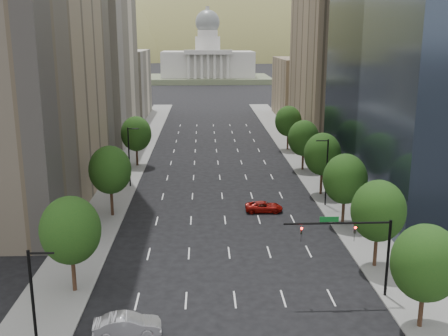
{
  "coord_description": "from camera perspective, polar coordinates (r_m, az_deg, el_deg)",
  "views": [
    {
      "loc": [
        -2.56,
        -10.78,
        21.92
      ],
      "look_at": [
        -0.35,
        44.35,
        8.0
      ],
      "focal_mm": 42.19,
      "sensor_mm": 36.0,
      "label": 1
    }
  ],
  "objects": [
    {
      "name": "tree_left_2",
      "position": [
        90.97,
        -9.5,
        3.68
      ],
      "size": [
        5.2,
        5.2,
        8.68
      ],
      "color": "#382316",
      "rests_on": "ground"
    },
    {
      "name": "car_silver",
      "position": [
        41.77,
        -10.44,
        -16.41
      ],
      "size": [
        5.22,
        2.31,
        1.67
      ],
      "primitive_type": "imported",
      "rotation": [
        0.0,
        0.0,
        1.68
      ],
      "color": "#AAAAB0",
      "rests_on": "ground"
    },
    {
      "name": "streetlight_ls",
      "position": [
        36.84,
        -19.82,
        -14.37
      ],
      "size": [
        1.7,
        0.2,
        9.0
      ],
      "color": "black",
      "rests_on": "ground"
    },
    {
      "name": "traffic_signal",
      "position": [
        45.98,
        14.55,
        -7.68
      ],
      "size": [
        9.12,
        0.4,
        7.38
      ],
      "color": "black",
      "rests_on": "ground"
    },
    {
      "name": "tree_right_1",
      "position": [
        52.19,
        16.38,
        -4.49
      ],
      "size": [
        5.2,
        5.2,
        8.75
      ],
      "color": "#382316",
      "rests_on": "ground"
    },
    {
      "name": "tree_right_5",
      "position": [
        103.4,
        6.98,
        5.06
      ],
      "size": [
        5.2,
        5.2,
        8.75
      ],
      "color": "#382316",
      "rests_on": "ground"
    },
    {
      "name": "tree_left_1",
      "position": [
        65.77,
        -12.24,
        -0.21
      ],
      "size": [
        5.2,
        5.2,
        8.97
      ],
      "color": "#382316",
      "rests_on": "ground"
    },
    {
      "name": "foothills",
      "position": [
        614.21,
        1.21,
        8.58
      ],
      "size": [
        720.0,
        413.0,
        263.0
      ],
      "color": "olive",
      "rests_on": "ground"
    },
    {
      "name": "sidewalk_left",
      "position": [
        75.19,
        -12.12,
        -3.05
      ],
      "size": [
        6.0,
        200.0,
        0.15
      ],
      "primitive_type": "cube",
      "color": "slate",
      "rests_on": "ground"
    },
    {
      "name": "tree_right_2",
      "position": [
        63.21,
        12.98,
        -1.17
      ],
      "size": [
        5.2,
        5.2,
        8.61
      ],
      "color": "#382316",
      "rests_on": "ground"
    },
    {
      "name": "filler_right",
      "position": [
        147.05,
        8.62,
        8.57
      ],
      "size": [
        14.0,
        26.0,
        16.0
      ],
      "primitive_type": "cube",
      "color": "#8C7759",
      "rests_on": "ground"
    },
    {
      "name": "sidewalk_right",
      "position": [
        76.24,
        11.52,
        -2.78
      ],
      "size": [
        6.0,
        200.0,
        0.15
      ],
      "primitive_type": "cube",
      "color": "slate",
      "rests_on": "ground"
    },
    {
      "name": "tree_left_0",
      "position": [
        47.14,
        -16.3,
        -6.5
      ],
      "size": [
        5.2,
        5.2,
        8.75
      ],
      "color": "#382316",
      "rests_on": "ground"
    },
    {
      "name": "filler_left",
      "position": [
        149.04,
        -11.08,
        8.93
      ],
      "size": [
        14.0,
        26.0,
        18.0
      ],
      "primitive_type": "cube",
      "color": "beige",
      "rests_on": "ground"
    },
    {
      "name": "midrise_cream_left",
      "position": [
        116.05,
        -13.73,
        11.59
      ],
      "size": [
        14.0,
        30.0,
        35.0
      ],
      "primitive_type": "cube",
      "color": "beige",
      "rests_on": "ground"
    },
    {
      "name": "car_red_far",
      "position": [
        67.59,
        4.35,
        -4.21
      ],
      "size": [
        4.82,
        2.27,
        1.33
      ],
      "primitive_type": "imported",
      "rotation": [
        0.0,
        0.0,
        1.56
      ],
      "color": "maroon",
      "rests_on": "ground"
    },
    {
      "name": "parking_tan_right",
      "position": [
        114.36,
        11.85,
        10.4
      ],
      "size": [
        14.0,
        30.0,
        30.0
      ],
      "primitive_type": "cube",
      "color": "#8C7759",
      "rests_on": "ground"
    },
    {
      "name": "streetlight_rn",
      "position": [
        69.81,
        11.02,
        -0.26
      ],
      "size": [
        1.7,
        0.2,
        9.0
      ],
      "color": "black",
      "rests_on": "ground"
    },
    {
      "name": "streetlight_ln",
      "position": [
        78.43,
        -10.21,
        1.36
      ],
      "size": [
        1.7,
        0.2,
        9.0
      ],
      "color": "black",
      "rests_on": "ground"
    },
    {
      "name": "tree_right_0",
      "position": [
        42.75,
        21.01,
        -9.59
      ],
      "size": [
        5.2,
        5.2,
        8.39
      ],
      "color": "#382316",
      "rests_on": "ground"
    },
    {
      "name": "tree_right_3",
      "position": [
        74.43,
        10.62,
        1.48
      ],
      "size": [
        5.2,
        5.2,
        8.89
      ],
      "color": "#382316",
      "rests_on": "ground"
    },
    {
      "name": "tree_right_4",
      "position": [
        87.93,
        8.62,
        3.21
      ],
      "size": [
        5.2,
        5.2,
        8.46
      ],
      "color": "#382316",
      "rests_on": "ground"
    },
    {
      "name": "capitol",
      "position": [
        260.84,
        -1.76,
        11.22
      ],
      "size": [
        60.0,
        40.0,
        35.2
      ],
      "color": "#596647",
      "rests_on": "ground"
    }
  ]
}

